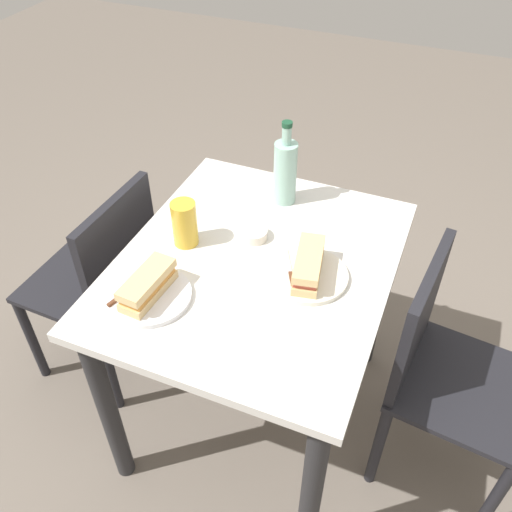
{
  "coord_description": "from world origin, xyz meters",
  "views": [
    {
      "loc": [
        -1.09,
        -0.45,
        1.83
      ],
      "look_at": [
        0.0,
        0.0,
        0.78
      ],
      "focal_mm": 38.26,
      "sensor_mm": 36.0,
      "label": 1
    }
  ],
  "objects_px": {
    "plate_near": "(150,296)",
    "baguette_sandwich_near": "(148,285)",
    "knife_near": "(130,289)",
    "chair_near": "(441,366)",
    "baguette_sandwich_far": "(309,265)",
    "olive_bowl": "(254,234)",
    "water_bottle": "(285,171)",
    "beer_glass": "(185,223)",
    "chair_far": "(104,278)",
    "plate_far": "(308,275)",
    "dining_table": "(256,295)",
    "knife_far": "(290,273)"
  },
  "relations": [
    {
      "from": "plate_far",
      "to": "chair_near",
      "type": "bearing_deg",
      "value": -81.05
    },
    {
      "from": "chair_far",
      "to": "baguette_sandwich_near",
      "type": "xyz_separation_m",
      "value": [
        -0.24,
        -0.37,
        0.33
      ]
    },
    {
      "from": "baguette_sandwich_near",
      "to": "knife_near",
      "type": "relative_size",
      "value": 1.07
    },
    {
      "from": "plate_near",
      "to": "baguette_sandwich_far",
      "type": "distance_m",
      "value": 0.44
    },
    {
      "from": "olive_bowl",
      "to": "knife_far",
      "type": "bearing_deg",
      "value": -127.37
    },
    {
      "from": "chair_near",
      "to": "baguette_sandwich_far",
      "type": "distance_m",
      "value": 0.54
    },
    {
      "from": "plate_near",
      "to": "chair_near",
      "type": "bearing_deg",
      "value": -68.99
    },
    {
      "from": "water_bottle",
      "to": "olive_bowl",
      "type": "xyz_separation_m",
      "value": [
        -0.22,
        0.02,
        -0.1
      ]
    },
    {
      "from": "beer_glass",
      "to": "knife_far",
      "type": "bearing_deg",
      "value": -95.16
    },
    {
      "from": "plate_near",
      "to": "plate_far",
      "type": "relative_size",
      "value": 1.0
    },
    {
      "from": "knife_near",
      "to": "beer_glass",
      "type": "height_order",
      "value": "beer_glass"
    },
    {
      "from": "water_bottle",
      "to": "olive_bowl",
      "type": "bearing_deg",
      "value": 175.0
    },
    {
      "from": "baguette_sandwich_far",
      "to": "beer_glass",
      "type": "relative_size",
      "value": 1.42
    },
    {
      "from": "dining_table",
      "to": "baguette_sandwich_far",
      "type": "relative_size",
      "value": 4.5
    },
    {
      "from": "water_bottle",
      "to": "baguette_sandwich_near",
      "type": "bearing_deg",
      "value": 162.06
    },
    {
      "from": "dining_table",
      "to": "plate_far",
      "type": "height_order",
      "value": "plate_far"
    },
    {
      "from": "knife_near",
      "to": "baguette_sandwich_far",
      "type": "relative_size",
      "value": 0.86
    },
    {
      "from": "plate_near",
      "to": "olive_bowl",
      "type": "xyz_separation_m",
      "value": [
        0.34,
        -0.16,
        0.01
      ]
    },
    {
      "from": "plate_near",
      "to": "olive_bowl",
      "type": "bearing_deg",
      "value": -25.43
    },
    {
      "from": "dining_table",
      "to": "water_bottle",
      "type": "distance_m",
      "value": 0.41
    },
    {
      "from": "chair_near",
      "to": "plate_near",
      "type": "xyz_separation_m",
      "value": [
        -0.31,
        0.8,
        0.29
      ]
    },
    {
      "from": "chair_near",
      "to": "plate_near",
      "type": "distance_m",
      "value": 0.9
    },
    {
      "from": "baguette_sandwich_near",
      "to": "water_bottle",
      "type": "xyz_separation_m",
      "value": [
        0.56,
        -0.18,
        0.06
      ]
    },
    {
      "from": "water_bottle",
      "to": "chair_near",
      "type": "bearing_deg",
      "value": -112.85
    },
    {
      "from": "knife_near",
      "to": "water_bottle",
      "type": "relative_size",
      "value": 0.62
    },
    {
      "from": "beer_glass",
      "to": "chair_far",
      "type": "bearing_deg",
      "value": 90.95
    },
    {
      "from": "chair_near",
      "to": "knife_near",
      "type": "bearing_deg",
      "value": 110.21
    },
    {
      "from": "baguette_sandwich_far",
      "to": "plate_far",
      "type": "bearing_deg",
      "value": 90.0
    },
    {
      "from": "baguette_sandwich_near",
      "to": "plate_far",
      "type": "distance_m",
      "value": 0.44
    },
    {
      "from": "beer_glass",
      "to": "dining_table",
      "type": "bearing_deg",
      "value": -90.81
    },
    {
      "from": "water_bottle",
      "to": "beer_glass",
      "type": "xyz_separation_m",
      "value": [
        -0.31,
        0.2,
        -0.04
      ]
    },
    {
      "from": "plate_near",
      "to": "baguette_sandwich_near",
      "type": "relative_size",
      "value": 1.21
    },
    {
      "from": "chair_near",
      "to": "olive_bowl",
      "type": "distance_m",
      "value": 0.7
    },
    {
      "from": "dining_table",
      "to": "baguette_sandwich_far",
      "type": "height_order",
      "value": "baguette_sandwich_far"
    },
    {
      "from": "olive_bowl",
      "to": "chair_far",
      "type": "bearing_deg",
      "value": 100.52
    },
    {
      "from": "chair_near",
      "to": "olive_bowl",
      "type": "height_order",
      "value": "chair_near"
    },
    {
      "from": "dining_table",
      "to": "baguette_sandwich_near",
      "type": "height_order",
      "value": "baguette_sandwich_near"
    },
    {
      "from": "baguette_sandwich_near",
      "to": "olive_bowl",
      "type": "distance_m",
      "value": 0.38
    },
    {
      "from": "water_bottle",
      "to": "olive_bowl",
      "type": "distance_m",
      "value": 0.24
    },
    {
      "from": "chair_far",
      "to": "plate_near",
      "type": "height_order",
      "value": "chair_far"
    },
    {
      "from": "dining_table",
      "to": "chair_near",
      "type": "height_order",
      "value": "chair_near"
    },
    {
      "from": "baguette_sandwich_far",
      "to": "chair_near",
      "type": "bearing_deg",
      "value": -81.05
    },
    {
      "from": "knife_near",
      "to": "chair_near",
      "type": "bearing_deg",
      "value": -69.79
    },
    {
      "from": "chair_near",
      "to": "water_bottle",
      "type": "xyz_separation_m",
      "value": [
        0.26,
        0.61,
        0.39
      ]
    },
    {
      "from": "beer_glass",
      "to": "knife_near",
      "type": "bearing_deg",
      "value": 171.69
    },
    {
      "from": "baguette_sandwich_near",
      "to": "plate_near",
      "type": "bearing_deg",
      "value": 180.0
    },
    {
      "from": "chair_far",
      "to": "water_bottle",
      "type": "height_order",
      "value": "water_bottle"
    },
    {
      "from": "baguette_sandwich_near",
      "to": "chair_far",
      "type": "bearing_deg",
      "value": 56.77
    },
    {
      "from": "plate_near",
      "to": "plate_far",
      "type": "height_order",
      "value": "same"
    },
    {
      "from": "knife_near",
      "to": "water_bottle",
      "type": "xyz_separation_m",
      "value": [
        0.57,
        -0.24,
        0.1
      ]
    }
  ]
}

